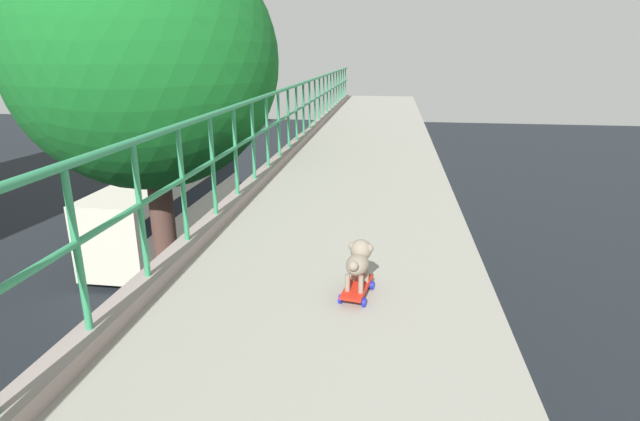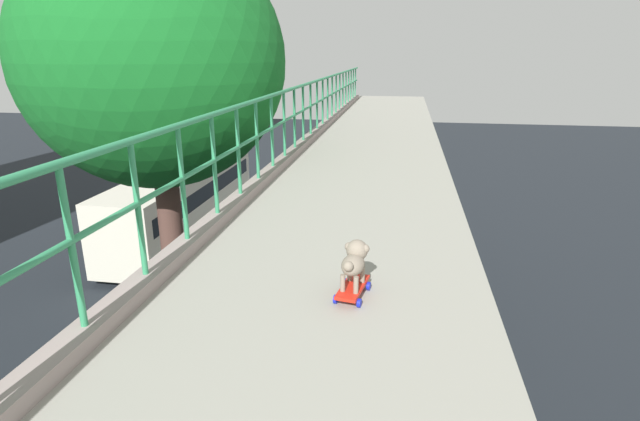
{
  "view_description": "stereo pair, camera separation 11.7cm",
  "coord_description": "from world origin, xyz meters",
  "px_view_note": "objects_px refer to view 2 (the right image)",
  "views": [
    {
      "loc": [
        1.52,
        -0.9,
        8.1
      ],
      "look_at": [
        0.88,
        3.57,
        6.63
      ],
      "focal_mm": 27.65,
      "sensor_mm": 36.0,
      "label": 1
    },
    {
      "loc": [
        1.64,
        -0.89,
        8.1
      ],
      "look_at": [
        0.88,
        3.57,
        6.63
      ],
      "focal_mm": 27.65,
      "sensor_mm": 36.0,
      "label": 2
    }
  ],
  "objects_px": {
    "car_red_taxi_fifth": "(172,359)",
    "toy_skateboard": "(353,288)",
    "small_dog": "(355,259)",
    "city_bus": "(185,198)"
  },
  "relations": [
    {
      "from": "city_bus",
      "to": "toy_skateboard",
      "type": "relative_size",
      "value": 25.46
    },
    {
      "from": "city_bus",
      "to": "toy_skateboard",
      "type": "bearing_deg",
      "value": -60.97
    },
    {
      "from": "city_bus",
      "to": "small_dog",
      "type": "relative_size",
      "value": 30.4
    },
    {
      "from": "city_bus",
      "to": "toy_skateboard",
      "type": "xyz_separation_m",
      "value": [
        9.34,
        -16.83,
        4.66
      ]
    },
    {
      "from": "toy_skateboard",
      "to": "city_bus",
      "type": "bearing_deg",
      "value": 119.03
    },
    {
      "from": "city_bus",
      "to": "toy_skateboard",
      "type": "height_order",
      "value": "toy_skateboard"
    },
    {
      "from": "city_bus",
      "to": "small_dog",
      "type": "distance_m",
      "value": 19.85
    },
    {
      "from": "car_red_taxi_fifth",
      "to": "small_dog",
      "type": "distance_m",
      "value": 10.41
    },
    {
      "from": "car_red_taxi_fifth",
      "to": "small_dog",
      "type": "relative_size",
      "value": 11.47
    },
    {
      "from": "car_red_taxi_fifth",
      "to": "toy_skateboard",
      "type": "height_order",
      "value": "toy_skateboard"
    }
  ]
}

